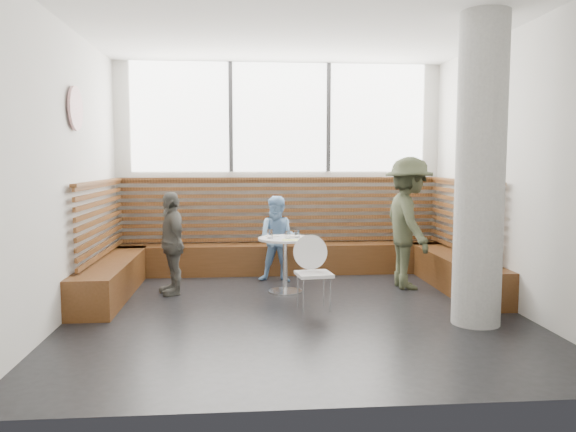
{
  "coord_description": "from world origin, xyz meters",
  "views": [
    {
      "loc": [
        -0.61,
        -6.19,
        1.7
      ],
      "look_at": [
        0.0,
        1.0,
        1.0
      ],
      "focal_mm": 35.0,
      "sensor_mm": 36.0,
      "label": 1
    }
  ],
  "objects": [
    {
      "name": "child_back",
      "position": [
        -0.08,
        1.64,
        0.61
      ],
      "size": [
        0.66,
        0.56,
        1.22
      ],
      "primitive_type": "imported",
      "rotation": [
        0.0,
        0.0,
        -0.17
      ],
      "color": "#80AEDF",
      "rests_on": "ground"
    },
    {
      "name": "plate_far",
      "position": [
        0.06,
        1.1,
        0.73
      ],
      "size": [
        0.2,
        0.2,
        0.01
      ],
      "primitive_type": "cylinder",
      "color": "white",
      "rests_on": "cafe_table"
    },
    {
      "name": "plate_near",
      "position": [
        -0.2,
        1.1,
        0.73
      ],
      "size": [
        0.19,
        0.19,
        0.01
      ],
      "primitive_type": "cylinder",
      "color": "white",
      "rests_on": "cafe_table"
    },
    {
      "name": "glass_left",
      "position": [
        -0.24,
        0.92,
        0.78
      ],
      "size": [
        0.08,
        0.08,
        0.12
      ],
      "primitive_type": "cylinder",
      "color": "white",
      "rests_on": "cafe_table"
    },
    {
      "name": "child_left",
      "position": [
        -1.5,
        1.04,
        0.66
      ],
      "size": [
        0.58,
        0.84,
        1.32
      ],
      "primitive_type": "imported",
      "rotation": [
        0.0,
        0.0,
        -1.2
      ],
      "color": "#57564F",
      "rests_on": "ground"
    },
    {
      "name": "adult_man",
      "position": [
        1.63,
        1.12,
        0.88
      ],
      "size": [
        0.7,
        1.16,
        1.77
      ],
      "primitive_type": "imported",
      "rotation": [
        0.0,
        0.0,
        1.61
      ],
      "color": "#393E29",
      "rests_on": "ground"
    },
    {
      "name": "cafe_table",
      "position": [
        -0.04,
        0.98,
        0.52
      ],
      "size": [
        0.7,
        0.7,
        0.72
      ],
      "color": "silver",
      "rests_on": "ground"
    },
    {
      "name": "room",
      "position": [
        0.0,
        0.0,
        1.6
      ],
      "size": [
        5.0,
        5.0,
        3.2
      ],
      "color": "silver",
      "rests_on": "ground"
    },
    {
      "name": "concrete_column",
      "position": [
        1.85,
        -0.6,
        1.6
      ],
      "size": [
        0.5,
        0.5,
        3.2
      ],
      "primitive_type": "cylinder",
      "color": "gray",
      "rests_on": "ground"
    },
    {
      "name": "wall_art",
      "position": [
        -2.46,
        0.4,
        2.3
      ],
      "size": [
        0.03,
        0.5,
        0.5
      ],
      "primitive_type": "cylinder",
      "rotation": [
        0.0,
        1.57,
        0.0
      ],
      "color": "white",
      "rests_on": "room"
    },
    {
      "name": "glass_mid",
      "position": [
        -0.01,
        0.89,
        0.77
      ],
      "size": [
        0.06,
        0.06,
        0.1
      ],
      "primitive_type": "cylinder",
      "color": "white",
      "rests_on": "cafe_table"
    },
    {
      "name": "cafe_chair",
      "position": [
        0.22,
        0.15,
        0.5
      ],
      "size": [
        0.41,
        0.4,
        0.85
      ],
      "rotation": [
        0.0,
        0.0,
        0.13
      ],
      "color": "white",
      "rests_on": "ground"
    },
    {
      "name": "booth",
      "position": [
        0.0,
        1.77,
        0.41
      ],
      "size": [
        5.0,
        2.5,
        1.44
      ],
      "color": "#492912",
      "rests_on": "ground"
    },
    {
      "name": "glass_right",
      "position": [
        0.12,
        0.98,
        0.77
      ],
      "size": [
        0.07,
        0.07,
        0.1
      ],
      "primitive_type": "cylinder",
      "color": "white",
      "rests_on": "cafe_table"
    },
    {
      "name": "menu_card",
      "position": [
        0.01,
        0.75,
        0.72
      ],
      "size": [
        0.21,
        0.16,
        0.0
      ],
      "primitive_type": "cube",
      "rotation": [
        0.0,
        0.0,
        -0.12
      ],
      "color": "#A5C64C",
      "rests_on": "cafe_table"
    }
  ]
}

